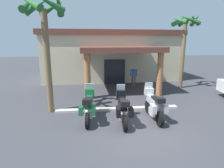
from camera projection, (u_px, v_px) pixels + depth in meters
ground_plane at (139, 130)px, 7.79m from camera, size 80.00×80.00×0.00m
motel_building at (110, 55)px, 18.37m from camera, size 13.06×10.69×4.59m
motorcycle_green at (89, 107)px, 8.49m from camera, size 0.73×2.21×1.61m
motorcycle_black at (123, 108)px, 8.27m from camera, size 0.72×2.21×1.61m
motorcycle_silver at (154, 105)px, 8.68m from camera, size 0.71×2.21×1.61m
pedestrian at (134, 75)px, 14.68m from camera, size 0.52×0.32×1.74m
palm_tree_roadside at (44, 23)px, 8.82m from camera, size 2.21×2.27×5.93m
palm_tree_near_portico at (185, 30)px, 13.81m from camera, size 2.18×2.22×5.69m
curb_strip at (118, 109)px, 9.99m from camera, size 6.57×0.36×0.12m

